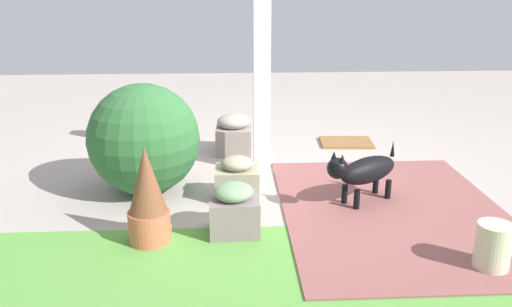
% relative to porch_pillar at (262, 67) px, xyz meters
% --- Properties ---
extents(ground_plane, '(12.00, 12.00, 0.00)m').
position_rel_porch_pillar_xyz_m(ground_plane, '(-0.22, 0.27, -1.02)').
color(ground_plane, '#A59A92').
extents(brick_path, '(1.80, 2.40, 0.02)m').
position_rel_porch_pillar_xyz_m(brick_path, '(-1.02, 1.06, -1.02)').
color(brick_path, '#864F4C').
rests_on(brick_path, ground).
extents(porch_pillar, '(0.16, 0.16, 2.05)m').
position_rel_porch_pillar_xyz_m(porch_pillar, '(0.00, 0.00, 0.00)').
color(porch_pillar, white).
rests_on(porch_pillar, ground).
extents(stone_planter_nearest, '(0.39, 0.43, 0.43)m').
position_rel_porch_pillar_xyz_m(stone_planter_nearest, '(0.27, -0.58, -0.82)').
color(stone_planter_nearest, gray).
rests_on(stone_planter_nearest, ground).
extents(stone_planter_mid, '(0.38, 0.33, 0.38)m').
position_rel_porch_pillar_xyz_m(stone_planter_mid, '(0.25, 0.69, -0.85)').
color(stone_planter_mid, gray).
rests_on(stone_planter_mid, ground).
extents(stone_planter_far, '(0.38, 0.34, 0.39)m').
position_rel_porch_pillar_xyz_m(stone_planter_far, '(0.29, 1.34, -0.84)').
color(stone_planter_far, slate).
rests_on(stone_planter_far, ground).
extents(round_shrub, '(0.97, 0.97, 0.97)m').
position_rel_porch_pillar_xyz_m(round_shrub, '(1.06, 0.49, -0.54)').
color(round_shrub, '#2B5E30').
rests_on(round_shrub, ground).
extents(terracotta_pot_spiky, '(0.30, 0.30, 0.72)m').
position_rel_porch_pillar_xyz_m(terracotta_pot_spiky, '(0.90, 1.45, -0.68)').
color(terracotta_pot_spiky, '#BB5D40').
rests_on(terracotta_pot_spiky, ground).
extents(dog, '(0.70, 0.52, 0.51)m').
position_rel_porch_pillar_xyz_m(dog, '(-0.80, 0.87, -0.73)').
color(dog, black).
rests_on(dog, ground).
extents(ceramic_urn, '(0.23, 0.23, 0.32)m').
position_rel_porch_pillar_xyz_m(ceramic_urn, '(-1.38, 1.95, -0.86)').
color(ceramic_urn, beige).
rests_on(ceramic_urn, ground).
extents(doormat, '(0.62, 0.46, 0.03)m').
position_rel_porch_pillar_xyz_m(doormat, '(-1.04, -0.82, -1.01)').
color(doormat, brown).
rests_on(doormat, ground).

